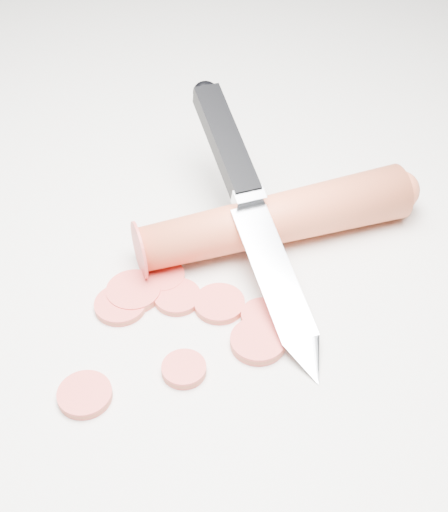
% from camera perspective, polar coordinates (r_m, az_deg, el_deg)
% --- Properties ---
extents(ground, '(2.40, 2.40, 0.00)m').
position_cam_1_polar(ground, '(0.54, -0.30, -0.79)').
color(ground, silver).
rests_on(ground, ground).
extents(carrot, '(0.18, 0.18, 0.04)m').
position_cam_1_polar(carrot, '(0.55, 4.12, 2.96)').
color(carrot, '#D5512D').
rests_on(carrot, ground).
extents(carrot_slice_0, '(0.03, 0.03, 0.01)m').
position_cam_1_polar(carrot_slice_0, '(0.52, -3.76, -3.28)').
color(carrot_slice_0, '#D33B35').
rests_on(carrot_slice_0, ground).
extents(carrot_slice_1, '(0.04, 0.04, 0.01)m').
position_cam_1_polar(carrot_slice_1, '(0.52, -8.29, -3.89)').
color(carrot_slice_1, '#D33B35').
rests_on(carrot_slice_1, ground).
extents(carrot_slice_2, '(0.03, 0.03, 0.01)m').
position_cam_1_polar(carrot_slice_2, '(0.53, -4.97, -1.67)').
color(carrot_slice_2, '#D33B35').
rests_on(carrot_slice_2, ground).
extents(carrot_slice_3, '(0.03, 0.03, 0.01)m').
position_cam_1_polar(carrot_slice_3, '(0.50, 3.14, -4.87)').
color(carrot_slice_3, '#D33B35').
rests_on(carrot_slice_3, ground).
extents(carrot_slice_4, '(0.03, 0.03, 0.01)m').
position_cam_1_polar(carrot_slice_4, '(0.48, -3.22, -9.02)').
color(carrot_slice_4, '#D33B35').
rests_on(carrot_slice_4, ground).
extents(carrot_slice_5, '(0.04, 0.04, 0.01)m').
position_cam_1_polar(carrot_slice_5, '(0.51, -0.37, -3.84)').
color(carrot_slice_5, '#D33B35').
rests_on(carrot_slice_5, ground).
extents(carrot_slice_6, '(0.03, 0.03, 0.01)m').
position_cam_1_polar(carrot_slice_6, '(0.47, -11.08, -10.83)').
color(carrot_slice_6, '#D33B35').
rests_on(carrot_slice_6, ground).
extents(carrot_slice_7, '(0.04, 0.04, 0.01)m').
position_cam_1_polar(carrot_slice_7, '(0.49, 2.73, -6.84)').
color(carrot_slice_7, '#D33B35').
rests_on(carrot_slice_7, ground).
extents(carrot_slice_8, '(0.04, 0.04, 0.01)m').
position_cam_1_polar(carrot_slice_8, '(0.52, -7.25, -2.84)').
color(carrot_slice_8, '#D33B35').
rests_on(carrot_slice_8, ground).
extents(kitchen_knife, '(0.20, 0.20, 0.09)m').
position_cam_1_polar(kitchen_knife, '(0.52, 2.55, 3.50)').
color(kitchen_knife, silver).
rests_on(kitchen_knife, ground).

